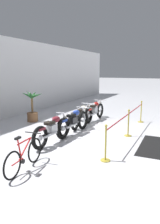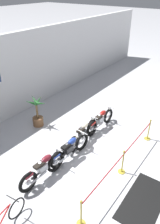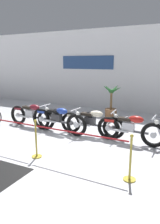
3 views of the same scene
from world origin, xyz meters
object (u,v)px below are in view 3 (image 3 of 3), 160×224
at_px(motorcycle_maroon_0, 32,115).
at_px(motorcycle_blue_1, 58,120).
at_px(stanchion_mid_left, 36,144).
at_px(potted_palm_left_of_row, 111,105).
at_px(stanchion_far_left, 5,128).
at_px(motorcycle_red_3, 130,129).
at_px(stanchion_mid_right, 130,165).
at_px(motorcycle_cream_2, 92,123).

xyz_separation_m(motorcycle_maroon_0, motorcycle_blue_1, (1.32, -0.12, 0.01)).
bearing_deg(stanchion_mid_left, motorcycle_maroon_0, 132.20).
bearing_deg(motorcycle_blue_1, potted_palm_left_of_row, 70.66).
xyz_separation_m(motorcycle_blue_1, stanchion_far_left, (-0.50, -2.03, 0.17)).
xyz_separation_m(motorcycle_maroon_0, potted_palm_left_of_row, (2.31, 2.71, 0.16)).
height_order(motorcycle_blue_1, motorcycle_red_3, motorcycle_blue_1).
bearing_deg(stanchion_mid_left, stanchion_far_left, 180.00).
height_order(potted_palm_left_of_row, stanchion_mid_right, potted_palm_left_of_row).
bearing_deg(motorcycle_blue_1, motorcycle_cream_2, 10.47).
xyz_separation_m(motorcycle_cream_2, stanchion_far_left, (-1.73, -2.26, 0.18)).
bearing_deg(motorcycle_cream_2, motorcycle_red_3, -2.77).
bearing_deg(potted_palm_left_of_row, motorcycle_cream_2, -84.76).
xyz_separation_m(motorcycle_cream_2, potted_palm_left_of_row, (-0.24, 2.60, 0.16)).
xyz_separation_m(motorcycle_red_3, stanchion_far_left, (-3.09, -2.19, 0.18)).
distance_m(motorcycle_blue_1, stanchion_far_left, 2.10).
distance_m(motorcycle_maroon_0, potted_palm_left_of_row, 3.56).
height_order(motorcycle_red_3, potted_palm_left_of_row, potted_palm_left_of_row).
xyz_separation_m(motorcycle_red_3, stanchion_mid_left, (-1.96, -2.19, -0.12)).
distance_m(stanchion_mid_left, stanchion_mid_right, 2.55).
height_order(stanchion_far_left, stanchion_mid_right, same).
xyz_separation_m(motorcycle_red_3, stanchion_mid_right, (0.60, -2.19, -0.12)).
relative_size(motorcycle_blue_1, stanchion_mid_left, 2.25).
bearing_deg(potted_palm_left_of_row, stanchion_mid_right, -65.69).
bearing_deg(stanchion_far_left, motorcycle_red_3, 35.36).
distance_m(motorcycle_blue_1, potted_palm_left_of_row, 3.00).
relative_size(motorcycle_maroon_0, potted_palm_left_of_row, 1.40).
height_order(motorcycle_maroon_0, stanchion_mid_left, stanchion_mid_left).
distance_m(motorcycle_maroon_0, stanchion_mid_left, 2.91).
bearing_deg(potted_palm_left_of_row, motorcycle_maroon_0, -130.49).
height_order(motorcycle_red_3, stanchion_mid_right, stanchion_mid_right).
bearing_deg(motorcycle_blue_1, motorcycle_red_3, 3.57).
height_order(motorcycle_cream_2, stanchion_mid_left, stanchion_mid_left).
bearing_deg(motorcycle_blue_1, stanchion_mid_left, -72.66).
relative_size(stanchion_mid_left, stanchion_mid_right, 1.00).
bearing_deg(stanchion_mid_right, motorcycle_maroon_0, 154.46).
height_order(motorcycle_maroon_0, stanchion_far_left, stanchion_far_left).
relative_size(potted_palm_left_of_row, stanchion_mid_left, 1.50).
bearing_deg(stanchion_mid_left, motorcycle_red_3, 48.24).
distance_m(motorcycle_cream_2, motorcycle_red_3, 1.36).
height_order(motorcycle_blue_1, motorcycle_cream_2, motorcycle_blue_1).
distance_m(potted_palm_left_of_row, stanchion_far_left, 5.08).
bearing_deg(motorcycle_maroon_0, motorcycle_red_3, 0.57).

